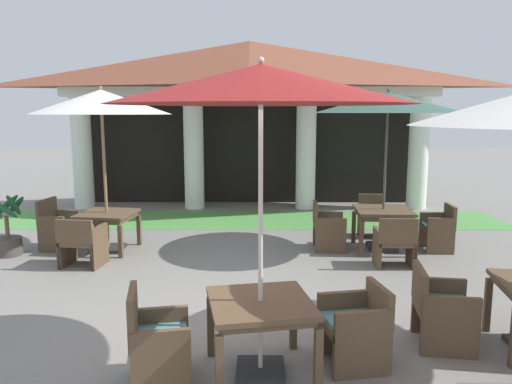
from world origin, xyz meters
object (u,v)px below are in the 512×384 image
patio_chair_near_foreground_west (58,226)px  patio_chair_near_foreground_south (82,242)px  patio_table_near_foreground (107,218)px  patio_umbrella_near_foreground (101,103)px  patio_table_far_back (260,310)px  patio_chair_mid_right_east (439,229)px  patio_umbrella_far_back (261,86)px  patio_chair_mid_right_south (395,243)px  patio_table_mid_right (383,215)px  terracotta_urn (338,226)px  patio_chair_mid_right_north (373,217)px  patio_chair_mid_right_west (327,227)px  patio_chair_far_back_west (156,342)px  patio_chair_far_back_east (356,327)px  patio_umbrella_mid_right (388,104)px  potted_palm_left_edge (7,233)px  patio_chair_mid_left_west (440,309)px

patio_chair_near_foreground_west → patio_chair_near_foreground_south: bearing=45.2°
patio_table_near_foreground → patio_umbrella_near_foreground: bearing=0.0°
patio_table_far_back → patio_chair_mid_right_east: bearing=53.0°
patio_umbrella_far_back → patio_chair_mid_right_east: bearing=53.0°
patio_chair_mid_right_south → patio_table_mid_right: bearing=90.0°
patio_chair_mid_right_east → terracotta_urn: (-1.64, 1.12, -0.22)m
patio_table_mid_right → patio_chair_mid_right_north: size_ratio=1.23×
patio_table_far_back → patio_table_mid_right: bearing=62.8°
patio_chair_near_foreground_south → patio_chair_mid_right_north: size_ratio=0.98×
patio_chair_near_foreground_south → patio_table_near_foreground: bearing=90.0°
patio_chair_mid_right_west → patio_chair_far_back_west: patio_chair_far_back_west is taller
patio_chair_near_foreground_south → patio_chair_near_foreground_west: 1.36m
patio_chair_mid_right_north → terracotta_urn: patio_chair_mid_right_north is taller
patio_table_near_foreground → patio_chair_mid_right_west: patio_chair_mid_right_west is taller
patio_chair_near_foreground_west → patio_table_mid_right: size_ratio=0.90×
patio_chair_far_back_east → patio_table_mid_right: bearing=-28.0°
patio_table_near_foreground → patio_chair_near_foreground_south: bearing=-97.6°
patio_chair_mid_right_north → patio_umbrella_near_foreground: bearing=14.6°
patio_chair_near_foreground_south → patio_chair_mid_right_west: bearing=22.1°
patio_chair_mid_right_west → patio_chair_mid_right_south: 1.42m
patio_chair_mid_right_west → patio_chair_far_back_west: bearing=-22.9°
patio_umbrella_near_foreground → patio_umbrella_mid_right: (4.99, 0.07, -0.02)m
patio_umbrella_mid_right → potted_palm_left_edge: bearing=-176.5°
patio_table_near_foreground → patio_chair_mid_right_east: bearing=0.3°
patio_umbrella_near_foreground → patio_chair_near_foreground_south: bearing=-97.6°
patio_table_mid_right → patio_chair_far_back_east: (-1.28, -4.14, -0.26)m
patio_chair_mid_right_south → patio_chair_far_back_east: size_ratio=1.05×
patio_chair_mid_right_north → patio_chair_far_back_west: patio_chair_far_back_west is taller
patio_umbrella_near_foreground → patio_umbrella_far_back: (2.76, -4.25, 0.07)m
patio_table_mid_right → patio_chair_far_back_west: (-3.17, -4.50, -0.25)m
patio_chair_far_back_east → patio_umbrella_near_foreground: bearing=31.6°
patio_chair_mid_left_west → patio_chair_mid_right_south: patio_chair_mid_left_west is taller
patio_chair_mid_left_west → patio_chair_near_foreground_south: bearing=-111.3°
patio_umbrella_far_back → potted_palm_left_edge: patio_umbrella_far_back is taller
patio_umbrella_near_foreground → patio_chair_near_foreground_west: patio_umbrella_near_foreground is taller
patio_chair_mid_right_west → potted_palm_left_edge: 5.65m
patio_table_mid_right → patio_chair_mid_right_north: bearing=87.4°
terracotta_urn → patio_chair_near_foreground_south: bearing=-154.8°
patio_chair_near_foreground_west → patio_chair_mid_left_west: size_ratio=1.08×
patio_umbrella_near_foreground → patio_table_far_back: (2.76, -4.25, -1.99)m
patio_chair_mid_left_west → patio_table_mid_right: (0.29, 3.71, 0.26)m
patio_umbrella_near_foreground → patio_table_far_back: size_ratio=2.65×
patio_table_near_foreground → patio_chair_far_back_east: 5.51m
terracotta_urn → patio_table_mid_right: bearing=-59.3°
patio_chair_near_foreground_south → patio_chair_mid_right_west: 4.25m
patio_umbrella_near_foreground → patio_chair_mid_right_west: bearing=1.7°
patio_chair_mid_right_south → patio_chair_mid_right_west: bearing=135.0°
patio_chair_near_foreground_west → potted_palm_left_edge: (-0.69, -0.46, -0.02)m
patio_table_mid_right → terracotta_urn: size_ratio=2.32×
patio_chair_near_foreground_south → potted_palm_left_edge: (-1.52, 0.62, 0.00)m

